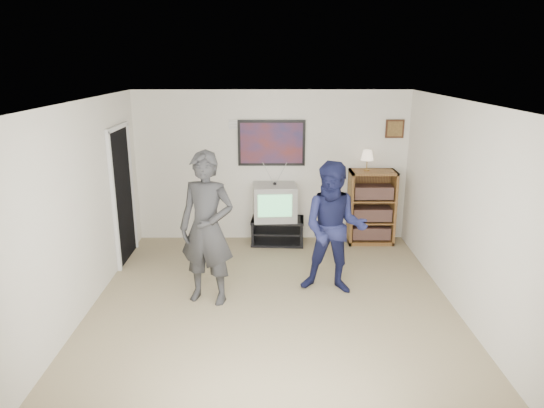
{
  "coord_description": "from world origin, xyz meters",
  "views": [
    {
      "loc": [
        -0.04,
        -5.38,
        2.93
      ],
      "look_at": [
        -0.0,
        0.65,
        1.15
      ],
      "focal_mm": 32.0,
      "sensor_mm": 36.0,
      "label": 1
    }
  ],
  "objects_px": {
    "person_tall": "(207,229)",
    "person_short": "(334,229)",
    "crt_television": "(275,202)",
    "bookshelf": "(371,207)",
    "media_stand": "(278,231)"
  },
  "relations": [
    {
      "from": "person_tall",
      "to": "person_short",
      "type": "height_order",
      "value": "person_tall"
    },
    {
      "from": "crt_television",
      "to": "bookshelf",
      "type": "height_order",
      "value": "bookshelf"
    },
    {
      "from": "person_short",
      "to": "media_stand",
      "type": "bearing_deg",
      "value": 123.5
    },
    {
      "from": "media_stand",
      "to": "bookshelf",
      "type": "height_order",
      "value": "bookshelf"
    },
    {
      "from": "crt_television",
      "to": "bookshelf",
      "type": "distance_m",
      "value": 1.61
    },
    {
      "from": "person_short",
      "to": "person_tall",
      "type": "bearing_deg",
      "value": -159.2
    },
    {
      "from": "media_stand",
      "to": "person_short",
      "type": "relative_size",
      "value": 0.51
    },
    {
      "from": "person_tall",
      "to": "crt_television",
      "type": "bearing_deg",
      "value": 82.71
    },
    {
      "from": "media_stand",
      "to": "person_short",
      "type": "distance_m",
      "value": 2.0
    },
    {
      "from": "media_stand",
      "to": "person_short",
      "type": "bearing_deg",
      "value": -64.9
    },
    {
      "from": "crt_television",
      "to": "person_short",
      "type": "distance_m",
      "value": 1.91
    },
    {
      "from": "crt_television",
      "to": "person_tall",
      "type": "relative_size",
      "value": 0.36
    },
    {
      "from": "media_stand",
      "to": "person_tall",
      "type": "relative_size",
      "value": 0.46
    },
    {
      "from": "media_stand",
      "to": "person_tall",
      "type": "height_order",
      "value": "person_tall"
    },
    {
      "from": "crt_television",
      "to": "bookshelf",
      "type": "bearing_deg",
      "value": -1.57
    }
  ]
}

